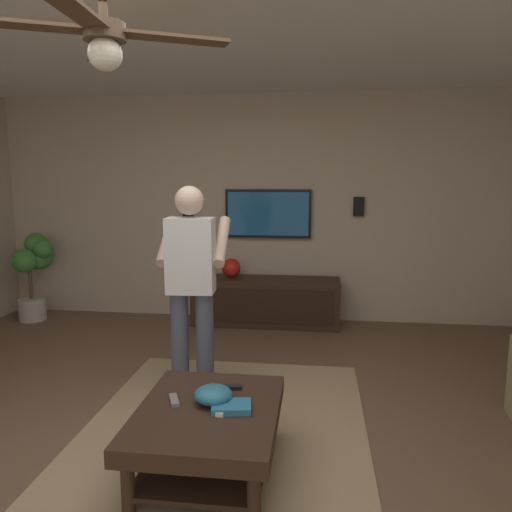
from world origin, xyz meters
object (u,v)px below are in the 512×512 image
vase_round (231,268)px  remote_white (222,409)px  remote_grey (174,400)px  wall_speaker_left (359,206)px  person_standing (191,278)px  media_console (266,302)px  coffee_table (208,425)px  remote_black (230,388)px  bowl (213,395)px  ceiling_fan (102,38)px  wall_speaker_right (188,216)px  tv (268,214)px  book (232,407)px  potted_plant_tall (35,264)px

vase_round → remote_white: bearing=-170.9°
remote_grey → wall_speaker_left: (3.15, -1.28, 0.96)m
person_standing → media_console: bearing=-15.1°
coffee_table → person_standing: size_ratio=0.61×
remote_black → bowl: bearing=58.0°
media_console → remote_white: 2.98m
ceiling_fan → wall_speaker_right: bearing=8.8°
tv → vase_round: tv is taller
book → wall_speaker_right: (3.20, 1.09, 0.83)m
tv → remote_black: tv is taller
remote_black → ceiling_fan: ceiling_fan is taller
remote_white → ceiling_fan: ceiling_fan is taller
ceiling_fan → remote_grey: bearing=-35.2°
tv → book: size_ratio=4.61×
media_console → potted_plant_tall: bearing=-88.1°
ceiling_fan → person_standing: bearing=-2.5°
remote_black → ceiling_fan: size_ratio=0.13×
potted_plant_tall → ceiling_fan: 4.23m
media_console → vase_round: bearing=-94.6°
potted_plant_tall → remote_black: 3.86m
potted_plant_tall → book: size_ratio=4.77×
coffee_table → wall_speaker_right: 3.47m
bowl → remote_white: size_ratio=1.48×
bowl → remote_white: 0.13m
media_console → vase_round: size_ratio=7.73×
person_standing → vase_round: person_standing is taller
bowl → coffee_table: bearing=164.5°
media_console → person_standing: person_standing is taller
remote_grey → wall_speaker_left: bearing=-45.6°
bowl → remote_black: (0.19, -0.06, -0.04)m
remote_grey → book: size_ratio=0.68×
tv → ceiling_fan: (-3.44, 0.44, 1.06)m
tv → wall_speaker_right: (0.01, 0.97, -0.04)m
coffee_table → media_console: bearing=-0.4°
person_standing → potted_plant_tall: (1.79, 2.40, -0.26)m
coffee_table → wall_speaker_right: wall_speaker_right is taller
potted_plant_tall → person_standing: bearing=-126.7°
potted_plant_tall → bowl: bearing=-135.0°
bowl → remote_grey: 0.23m
person_standing → vase_round: size_ratio=7.45×
remote_white → remote_grey: size_ratio=1.00×
remote_white → wall_speaker_right: (3.23, 1.05, 0.83)m
potted_plant_tall → wall_speaker_left: bearing=-84.8°
book → wall_speaker_right: 3.48m
media_console → bowl: media_console is taller
bowl → potted_plant_tall: bearing=45.0°
bowl → ceiling_fan: (-0.32, 0.44, 1.89)m
vase_round → bowl: bearing=-172.0°
media_console → ceiling_fan: (-3.19, 0.44, 2.07)m
bowl → vase_round: vase_round is taller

